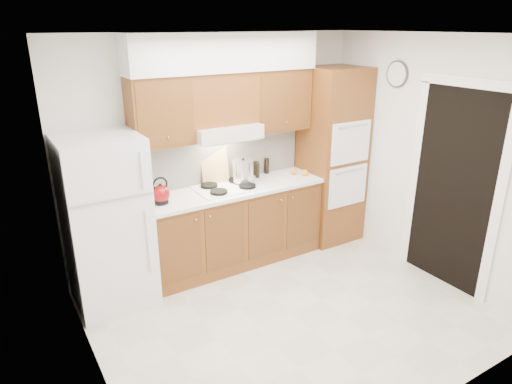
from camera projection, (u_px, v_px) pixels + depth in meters
floor at (291, 312)px, 4.50m from camera, size 3.60×3.60×0.00m
ceiling at (299, 34)px, 3.60m from camera, size 3.60×3.60×0.00m
wall_back at (218, 151)px, 5.25m from camera, size 3.60×0.02×2.60m
wall_left at (85, 235)px, 3.17m from camera, size 0.02×3.00×2.60m
wall_right at (429, 159)px, 4.94m from camera, size 0.02×3.00×2.60m
fridge at (107, 223)px, 4.43m from camera, size 0.75×0.72×1.72m
base_cabinets at (233, 227)px, 5.32m from camera, size 2.11×0.60×0.90m
countertop at (233, 189)px, 5.15m from camera, size 2.13×0.62×0.04m
backsplash at (220, 158)px, 5.28m from camera, size 2.11×0.03×0.56m
oven_cabinet at (331, 156)px, 5.77m from camera, size 0.70×0.65×2.20m
upper_cab_left at (160, 111)px, 4.58m from camera, size 0.63×0.33×0.70m
upper_cab_right at (278, 100)px, 5.28m from camera, size 0.73×0.33×0.70m
range_hood at (224, 131)px, 4.96m from camera, size 0.75×0.45×0.15m
upper_cab_over_hood at (221, 98)px, 4.89m from camera, size 0.75×0.33×0.55m
soffit at (225, 52)px, 4.74m from camera, size 2.13×0.36×0.40m
cooktop at (228, 187)px, 5.13m from camera, size 0.74×0.50×0.01m
doorway at (453, 190)px, 4.74m from camera, size 0.02×0.90×2.10m
wall_clock at (397, 74)px, 5.07m from camera, size 0.02×0.30×0.30m
kettle at (161, 194)px, 4.65m from camera, size 0.20×0.20×0.19m
cutting_board at (215, 166)px, 5.23m from camera, size 0.33×0.14×0.43m
stock_pot at (243, 171)px, 5.22m from camera, size 0.30×0.30×0.24m
condiment_a at (257, 170)px, 5.45m from camera, size 0.06×0.06×0.18m
condiment_b at (267, 166)px, 5.61m from camera, size 0.07×0.07×0.19m
condiment_c at (256, 168)px, 5.54m from camera, size 0.08×0.08×0.17m
orange_near at (305, 173)px, 5.54m from camera, size 0.08×0.08×0.08m
orange_far at (294, 171)px, 5.58m from camera, size 0.08×0.08×0.08m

